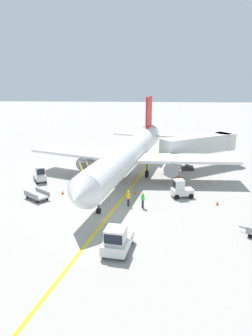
{
  "coord_description": "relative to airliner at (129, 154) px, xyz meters",
  "views": [
    {
      "loc": [
        3.35,
        -31.42,
        13.34
      ],
      "look_at": [
        0.78,
        8.14,
        2.5
      ],
      "focal_mm": 36.12,
      "sensor_mm": 36.0,
      "label": 1
    }
  ],
  "objects": [
    {
      "name": "ground_crew_wing_walker",
      "position": [
        0.55,
        -9.71,
        -2.51
      ],
      "size": [
        0.36,
        0.24,
        1.7
      ],
      "color": "#26262D",
      "rests_on": "ground"
    },
    {
      "name": "belt_loader_forward_hold",
      "position": [
        -4.69,
        -3.9,
        -2.64
      ],
      "size": [
        3.12,
        5.09,
        2.59
      ],
      "color": "silver",
      "rests_on": "ground"
    },
    {
      "name": "taxi_line_yellow",
      "position": [
        -0.11,
        -6.68,
        -3.41
      ],
      "size": [
        15.74,
        78.55,
        0.01
      ],
      "primitive_type": "cube",
      "rotation": [
        0.0,
        0.0,
        -0.19
      ],
      "color": "yellow",
      "rests_on": "ground"
    },
    {
      "name": "safety_cone_wingtip_left",
      "position": [
        10.02,
        -8.78,
        -3.2
      ],
      "size": [
        0.36,
        0.36,
        0.44
      ],
      "primitive_type": "cone",
      "color": "orange",
      "rests_on": "ground"
    },
    {
      "name": "safety_cone_nose_right",
      "position": [
        6.69,
        0.91,
        -3.2
      ],
      "size": [
        0.36,
        0.36,
        0.44
      ],
      "primitive_type": "cone",
      "color": "orange",
      "rests_on": "ground"
    },
    {
      "name": "ground_crew_marshaller",
      "position": [
        2.07,
        -10.09,
        -2.51
      ],
      "size": [
        0.36,
        0.24,
        1.7
      ],
      "color": "#26262D",
      "rests_on": "ground"
    },
    {
      "name": "baggage_tug_by_cargo_door",
      "position": [
        6.33,
        -6.62,
        -2.49
      ],
      "size": [
        2.63,
        1.81,
        2.1
      ],
      "color": "silver",
      "rests_on": "ground"
    },
    {
      "name": "pushback_tug",
      "position": [
        0.23,
        -19.34,
        -2.42
      ],
      "size": [
        2.45,
        3.86,
        2.2
      ],
      "color": "silver",
      "rests_on": "ground"
    },
    {
      "name": "ground_plane",
      "position": [
        -0.88,
        -11.68,
        -3.42
      ],
      "size": [
        300.0,
        300.0,
        0.0
      ],
      "primitive_type": "plane",
      "color": "#9E9B93"
    },
    {
      "name": "airliner",
      "position": [
        0.0,
        0.0,
        0.0
      ],
      "size": [
        28.07,
        35.15,
        10.1
      ],
      "color": "white",
      "rests_on": "ground"
    },
    {
      "name": "baggage_cart_empty_trailing",
      "position": [
        -9.78,
        -8.29,
        -2.95
      ],
      "size": [
        3.42,
        3.0,
        0.94
      ],
      "color": "#A5A5A8",
      "rests_on": "ground"
    },
    {
      "name": "safety_cone_nose_left",
      "position": [
        -7.33,
        -6.48,
        -3.2
      ],
      "size": [
        0.36,
        0.36,
        0.44
      ],
      "primitive_type": "cone",
      "color": "orange",
      "rests_on": "ground"
    },
    {
      "name": "jet_bridge",
      "position": [
        10.92,
        6.99,
        0.12
      ],
      "size": [
        11.99,
        9.27,
        4.85
      ],
      "color": "silver",
      "rests_on": "ground"
    },
    {
      "name": "baggage_tug_near_wing",
      "position": [
        -11.41,
        -1.94,
        -2.49
      ],
      "size": [
        2.27,
        2.73,
        2.1
      ],
      "color": "silver",
      "rests_on": "ground"
    },
    {
      "name": "safety_cone_wingtip_right",
      "position": [
        1.09,
        -5.87,
        -3.2
      ],
      "size": [
        0.36,
        0.36,
        0.44
      ],
      "primitive_type": "cone",
      "color": "orange",
      "rests_on": "ground"
    }
  ]
}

